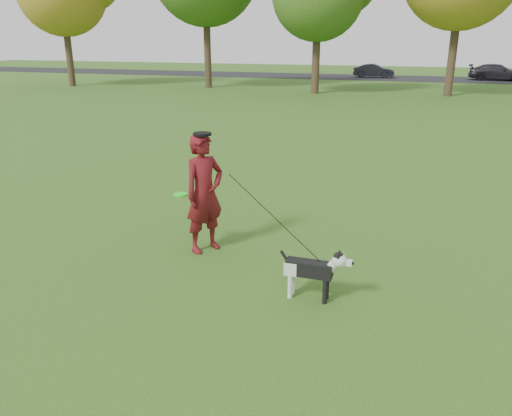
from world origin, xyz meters
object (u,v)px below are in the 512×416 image
(man, at_px, (204,193))
(car_right, at_px, (497,72))
(dog, at_px, (315,268))
(car_mid, at_px, (374,71))

(man, relative_size, car_right, 0.44)
(car_right, bearing_deg, dog, 176.91)
(man, bearing_deg, car_right, 18.07)
(man, bearing_deg, dog, -87.24)
(dog, relative_size, car_mid, 0.28)
(car_mid, bearing_deg, car_right, -90.96)
(man, xyz_separation_m, car_right, (8.78, 39.47, -0.31))
(man, height_order, car_right, man)
(car_mid, bearing_deg, dog, -176.39)
(car_mid, distance_m, car_right, 9.96)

